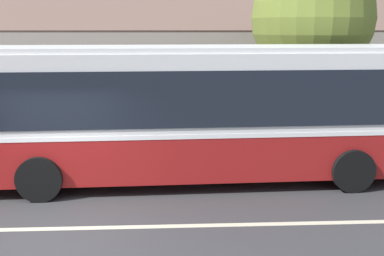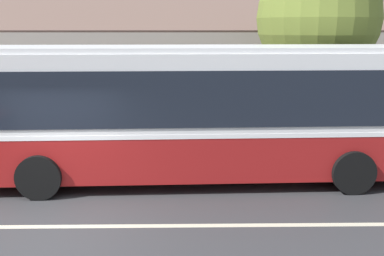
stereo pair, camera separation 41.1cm
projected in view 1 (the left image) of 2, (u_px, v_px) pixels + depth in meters
The scene contains 6 objects.
ground_plane at pixel (50, 229), 9.05m from camera, with size 300.00×300.00×0.00m, color #38383A.
sidewalk_far at pixel (96, 147), 14.89m from camera, with size 60.00×3.00×0.15m, color #9E9E99.
lane_divider_stripe at pixel (50, 229), 9.04m from camera, with size 60.00×0.16×0.01m, color beige.
community_building at pixel (154, 66), 22.81m from camera, with size 22.27×9.90×6.57m.
transit_bus at pixel (187, 110), 11.66m from camera, with size 12.18×3.05×3.28m.
street_tree_primary at pixel (312, 19), 15.14m from camera, with size 3.86×3.86×5.93m.
Camera 1 is at (2.21, -8.59, 3.72)m, focal length 45.00 mm.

